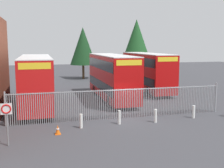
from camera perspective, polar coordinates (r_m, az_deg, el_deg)
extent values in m
plane|color=#3D3D42|center=(28.49, -2.05, -2.89)|extent=(100.00, 100.00, 0.00)
cylinder|color=gray|center=(19.90, -21.02, -5.01)|extent=(0.06, 0.06, 2.20)
cylinder|color=gray|center=(19.88, -20.62, -5.00)|extent=(0.06, 0.06, 2.20)
cylinder|color=gray|center=(19.87, -20.21, -4.99)|extent=(0.06, 0.06, 2.20)
cylinder|color=gray|center=(19.85, -19.81, -4.98)|extent=(0.06, 0.06, 2.20)
cylinder|color=gray|center=(19.84, -19.41, -4.97)|extent=(0.06, 0.06, 2.20)
cylinder|color=gray|center=(19.83, -19.01, -4.95)|extent=(0.06, 0.06, 2.20)
cylinder|color=gray|center=(19.82, -18.60, -4.94)|extent=(0.06, 0.06, 2.20)
cylinder|color=gray|center=(19.81, -18.20, -4.93)|extent=(0.06, 0.06, 2.20)
cylinder|color=gray|center=(19.80, -17.79, -4.92)|extent=(0.06, 0.06, 2.20)
cylinder|color=gray|center=(19.79, -17.39, -4.91)|extent=(0.06, 0.06, 2.20)
cylinder|color=gray|center=(19.79, -16.98, -4.89)|extent=(0.06, 0.06, 2.20)
cylinder|color=gray|center=(19.78, -16.58, -4.88)|extent=(0.06, 0.06, 2.20)
cylinder|color=gray|center=(19.78, -16.17, -4.87)|extent=(0.06, 0.06, 2.20)
cylinder|color=gray|center=(19.77, -15.77, -4.85)|extent=(0.06, 0.06, 2.20)
cylinder|color=gray|center=(19.77, -15.36, -4.84)|extent=(0.06, 0.06, 2.20)
cylinder|color=gray|center=(19.77, -14.96, -4.82)|extent=(0.06, 0.06, 2.20)
cylinder|color=gray|center=(19.77, -14.55, -4.81)|extent=(0.06, 0.06, 2.20)
cylinder|color=gray|center=(19.77, -14.15, -4.80)|extent=(0.06, 0.06, 2.20)
cylinder|color=gray|center=(19.77, -13.74, -4.78)|extent=(0.06, 0.06, 2.20)
cylinder|color=gray|center=(19.77, -13.33, -4.77)|extent=(0.06, 0.06, 2.20)
cylinder|color=gray|center=(19.78, -12.93, -4.75)|extent=(0.06, 0.06, 2.20)
cylinder|color=gray|center=(19.78, -12.52, -4.73)|extent=(0.06, 0.06, 2.20)
cylinder|color=gray|center=(19.78, -12.12, -4.72)|extent=(0.06, 0.06, 2.20)
cylinder|color=gray|center=(19.79, -11.71, -4.70)|extent=(0.06, 0.06, 2.20)
cylinder|color=gray|center=(19.80, -11.31, -4.69)|extent=(0.06, 0.06, 2.20)
cylinder|color=gray|center=(19.81, -10.90, -4.67)|extent=(0.06, 0.06, 2.20)
cylinder|color=gray|center=(19.82, -10.50, -4.65)|extent=(0.06, 0.06, 2.20)
cylinder|color=gray|center=(19.83, -10.10, -4.64)|extent=(0.06, 0.06, 2.20)
cylinder|color=gray|center=(19.84, -9.69, -4.62)|extent=(0.06, 0.06, 2.20)
cylinder|color=gray|center=(19.85, -9.29, -4.60)|extent=(0.06, 0.06, 2.20)
cylinder|color=gray|center=(19.86, -8.89, -4.58)|extent=(0.06, 0.06, 2.20)
cylinder|color=gray|center=(19.88, -8.49, -4.57)|extent=(0.06, 0.06, 2.20)
cylinder|color=gray|center=(19.89, -8.09, -4.55)|extent=(0.06, 0.06, 2.20)
cylinder|color=gray|center=(19.91, -7.69, -4.53)|extent=(0.06, 0.06, 2.20)
cylinder|color=gray|center=(19.92, -7.29, -4.51)|extent=(0.06, 0.06, 2.20)
cylinder|color=gray|center=(19.94, -6.89, -4.49)|extent=(0.06, 0.06, 2.20)
cylinder|color=gray|center=(19.96, -6.49, -4.47)|extent=(0.06, 0.06, 2.20)
cylinder|color=gray|center=(19.98, -6.09, -4.46)|extent=(0.06, 0.06, 2.20)
cylinder|color=gray|center=(20.00, -5.70, -4.44)|extent=(0.06, 0.06, 2.20)
cylinder|color=gray|center=(20.02, -5.30, -4.42)|extent=(0.06, 0.06, 2.20)
cylinder|color=gray|center=(20.04, -4.91, -4.40)|extent=(0.06, 0.06, 2.20)
cylinder|color=gray|center=(20.07, -4.51, -4.38)|extent=(0.06, 0.06, 2.20)
cylinder|color=gray|center=(20.09, -4.12, -4.36)|extent=(0.06, 0.06, 2.20)
cylinder|color=gray|center=(20.12, -3.73, -4.34)|extent=(0.06, 0.06, 2.20)
cylinder|color=gray|center=(20.14, -3.34, -4.32)|extent=(0.06, 0.06, 2.20)
cylinder|color=gray|center=(20.17, -2.95, -4.30)|extent=(0.06, 0.06, 2.20)
cylinder|color=gray|center=(20.20, -2.56, -4.28)|extent=(0.06, 0.06, 2.20)
cylinder|color=gray|center=(20.23, -2.17, -4.26)|extent=(0.06, 0.06, 2.20)
cylinder|color=gray|center=(20.26, -1.79, -4.24)|extent=(0.06, 0.06, 2.20)
cylinder|color=gray|center=(20.29, -1.40, -4.22)|extent=(0.06, 0.06, 2.20)
cylinder|color=gray|center=(20.32, -1.02, -4.20)|extent=(0.06, 0.06, 2.20)
cylinder|color=gray|center=(20.36, -0.64, -4.18)|extent=(0.06, 0.06, 2.20)
cylinder|color=gray|center=(20.39, -0.25, -4.15)|extent=(0.06, 0.06, 2.20)
cylinder|color=gray|center=(20.42, 0.13, -4.13)|extent=(0.06, 0.06, 2.20)
cylinder|color=gray|center=(20.46, 0.50, -4.11)|extent=(0.06, 0.06, 2.20)
cylinder|color=gray|center=(20.50, 0.88, -4.09)|extent=(0.06, 0.06, 2.20)
cylinder|color=gray|center=(20.53, 1.26, -4.07)|extent=(0.06, 0.06, 2.20)
cylinder|color=gray|center=(20.57, 1.63, -4.05)|extent=(0.06, 0.06, 2.20)
cylinder|color=gray|center=(20.61, 2.01, -4.03)|extent=(0.06, 0.06, 2.20)
cylinder|color=gray|center=(20.65, 2.38, -4.00)|extent=(0.06, 0.06, 2.20)
cylinder|color=gray|center=(20.69, 2.75, -3.98)|extent=(0.06, 0.06, 2.20)
cylinder|color=gray|center=(20.73, 3.12, -3.96)|extent=(0.06, 0.06, 2.20)
cylinder|color=gray|center=(20.78, 3.48, -3.94)|extent=(0.06, 0.06, 2.20)
cylinder|color=gray|center=(20.82, 3.85, -3.92)|extent=(0.06, 0.06, 2.20)
cylinder|color=gray|center=(20.86, 4.21, -3.89)|extent=(0.06, 0.06, 2.20)
cylinder|color=gray|center=(20.91, 4.58, -3.87)|extent=(0.06, 0.06, 2.20)
cylinder|color=gray|center=(20.95, 4.94, -3.85)|extent=(0.06, 0.06, 2.20)
cylinder|color=gray|center=(21.00, 5.30, -3.83)|extent=(0.06, 0.06, 2.20)
cylinder|color=gray|center=(21.05, 5.65, -3.81)|extent=(0.06, 0.06, 2.20)
cylinder|color=gray|center=(21.10, 6.01, -3.78)|extent=(0.06, 0.06, 2.20)
cylinder|color=gray|center=(21.15, 6.37, -3.76)|extent=(0.06, 0.06, 2.20)
cylinder|color=gray|center=(21.20, 6.72, -3.74)|extent=(0.06, 0.06, 2.20)
cylinder|color=gray|center=(21.25, 7.07, -3.72)|extent=(0.06, 0.06, 2.20)
cylinder|color=gray|center=(21.30, 7.42, -3.69)|extent=(0.06, 0.06, 2.20)
cylinder|color=gray|center=(21.35, 7.77, -3.67)|extent=(0.06, 0.06, 2.20)
cylinder|color=gray|center=(21.40, 8.11, -3.65)|extent=(0.06, 0.06, 2.20)
cylinder|color=gray|center=(21.46, 8.46, -3.63)|extent=(0.06, 0.06, 2.20)
cylinder|color=gray|center=(21.51, 8.80, -3.60)|extent=(0.06, 0.06, 2.20)
cylinder|color=gray|center=(21.57, 9.14, -3.58)|extent=(0.06, 0.06, 2.20)
cylinder|color=gray|center=(21.62, 9.48, -3.56)|extent=(0.06, 0.06, 2.20)
cylinder|color=gray|center=(21.68, 9.82, -3.53)|extent=(0.06, 0.06, 2.20)
cylinder|color=gray|center=(21.74, 10.15, -3.51)|extent=(0.06, 0.06, 2.20)
cylinder|color=gray|center=(21.80, 10.48, -3.49)|extent=(0.06, 0.06, 2.20)
cylinder|color=gray|center=(21.86, 10.82, -3.47)|extent=(0.06, 0.06, 2.20)
cylinder|color=gray|center=(21.92, 11.15, -3.44)|extent=(0.06, 0.06, 2.20)
cylinder|color=gray|center=(21.98, 11.47, -3.42)|extent=(0.06, 0.06, 2.20)
cylinder|color=gray|center=(22.04, 11.80, -3.40)|extent=(0.06, 0.06, 2.20)
cylinder|color=gray|center=(22.10, 12.12, -3.38)|extent=(0.06, 0.06, 2.20)
cylinder|color=gray|center=(22.16, 12.45, -3.35)|extent=(0.06, 0.06, 2.20)
cylinder|color=gray|center=(22.23, 12.77, -3.33)|extent=(0.06, 0.06, 2.20)
cylinder|color=gray|center=(22.29, 13.09, -3.31)|extent=(0.06, 0.06, 2.20)
cylinder|color=gray|center=(22.35, 13.40, -3.29)|extent=(0.06, 0.06, 2.20)
cylinder|color=gray|center=(22.42, 13.72, -3.26)|extent=(0.06, 0.06, 2.20)
cylinder|color=gray|center=(22.49, 14.03, -3.24)|extent=(0.06, 0.06, 2.20)
cylinder|color=gray|center=(22.55, 14.34, -3.22)|extent=(0.06, 0.06, 2.20)
cylinder|color=gray|center=(22.62, 14.65, -3.20)|extent=(0.06, 0.06, 2.20)
cylinder|color=gray|center=(22.69, 14.96, -3.17)|extent=(0.06, 0.06, 2.20)
cylinder|color=gray|center=(22.76, 15.27, -3.15)|extent=(0.06, 0.06, 2.20)
cylinder|color=gray|center=(22.83, 15.57, -3.13)|extent=(0.06, 0.06, 2.20)
cylinder|color=gray|center=(22.90, 15.87, -3.11)|extent=(0.06, 0.06, 2.20)
cylinder|color=gray|center=(22.97, 16.17, -3.09)|extent=(0.06, 0.06, 2.20)
cylinder|color=gray|center=(23.04, 16.47, -3.06)|extent=(0.06, 0.06, 2.20)
cylinder|color=gray|center=(23.11, 16.77, -3.04)|extent=(0.06, 0.06, 2.20)
cylinder|color=gray|center=(23.18, 17.06, -3.02)|extent=(0.06, 0.06, 2.20)
cylinder|color=gray|center=(23.26, 17.36, -3.00)|extent=(0.06, 0.06, 2.20)
cylinder|color=gray|center=(23.33, 17.65, -2.98)|extent=(0.06, 0.06, 2.20)
cylinder|color=gray|center=(23.41, 17.94, -2.95)|extent=(0.06, 0.06, 2.20)
cylinder|color=gray|center=(23.48, 18.22, -2.93)|extent=(0.06, 0.06, 2.20)
cylinder|color=gray|center=(23.56, 18.51, -2.91)|extent=(0.06, 0.06, 2.20)
cylinder|color=gray|center=(23.63, 18.79, -2.89)|extent=(0.06, 0.06, 2.20)
cylinder|color=gray|center=(23.71, 19.07, -2.87)|extent=(0.06, 0.06, 2.20)
cylinder|color=gray|center=(23.79, 19.35, -2.85)|extent=(0.06, 0.06, 2.20)
cylinder|color=gray|center=(23.86, 19.63, -2.83)|extent=(0.06, 0.06, 2.20)
cylinder|color=gray|center=(23.94, 19.91, -2.80)|extent=(0.06, 0.06, 2.20)
cylinder|color=gray|center=(24.02, 20.18, -2.78)|extent=(0.06, 0.06, 2.20)
cylinder|color=gray|center=(24.10, 20.45, -2.76)|extent=(0.06, 0.06, 2.20)
cylinder|color=gray|center=(20.40, 1.83, -1.23)|extent=(16.05, 0.07, 0.07)
cylinder|color=gray|center=(19.88, -21.03, -4.80)|extent=(0.14, 0.14, 2.35)
cylinder|color=gray|center=(24.09, 20.46, -2.59)|extent=(0.14, 0.14, 2.35)
cube|color=#B70C0C|center=(27.44, -0.02, 1.66)|extent=(2.50, 10.80, 4.00)
cube|color=black|center=(27.54, -0.02, 0.00)|extent=(2.54, 10.37, 0.90)
cube|color=black|center=(27.33, -0.02, 4.16)|extent=(2.54, 10.37, 0.90)
cube|color=yellow|center=(22.18, 3.52, 4.39)|extent=(2.12, 0.12, 0.44)
cube|color=silver|center=(27.28, -0.02, 5.90)|extent=(2.50, 10.80, 0.08)
cylinder|color=black|center=(24.25, -0.52, -3.58)|extent=(0.30, 1.04, 1.04)
cylinder|color=black|center=(24.87, 4.41, -3.31)|extent=(0.30, 1.04, 1.04)
cylinder|color=black|center=(30.31, -3.46, -1.23)|extent=(0.30, 1.04, 1.04)
cylinder|color=black|center=(30.81, 0.55, -1.07)|extent=(0.30, 1.04, 1.04)
cube|color=red|center=(24.88, -15.27, 0.71)|extent=(2.50, 10.80, 4.00)
cube|color=black|center=(24.99, -15.20, -1.11)|extent=(2.54, 10.37, 0.90)
cube|color=black|center=(24.76, -15.38, 3.46)|extent=(2.54, 10.37, 0.90)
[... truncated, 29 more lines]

